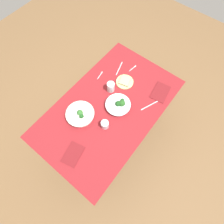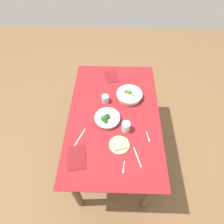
{
  "view_description": "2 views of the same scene",
  "coord_description": "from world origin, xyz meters",
  "px_view_note": "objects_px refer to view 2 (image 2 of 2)",
  "views": [
    {
      "loc": [
        -0.57,
        -0.49,
        2.31
      ],
      "look_at": [
        -0.02,
        -0.06,
        0.79
      ],
      "focal_mm": 28.31,
      "sensor_mm": 36.0,
      "label": 1
    },
    {
      "loc": [
        1.16,
        0.01,
        2.31
      ],
      "look_at": [
        -0.02,
        -0.02,
        0.79
      ],
      "focal_mm": 31.74,
      "sensor_mm": 36.0,
      "label": 2
    }
  ],
  "objects_px": {
    "broccoli_bowl_near": "(107,118)",
    "water_glass_center": "(105,99)",
    "fork_by_far_bowl": "(148,137)",
    "fork_by_near_bowl": "(124,168)",
    "bread_side_plate": "(119,145)",
    "table_knife_left": "(137,157)",
    "napkin_folded_upper": "(77,157)",
    "napkin_folded_lower": "(112,77)",
    "table_knife_right": "(80,137)",
    "broccoli_bowl_far": "(129,95)",
    "water_glass_side": "(126,127)"
  },
  "relations": [
    {
      "from": "table_knife_right",
      "to": "broccoli_bowl_far",
      "type": "bearing_deg",
      "value": -19.73
    },
    {
      "from": "water_glass_center",
      "to": "fork_by_near_bowl",
      "type": "xyz_separation_m",
      "value": [
        0.7,
        0.18,
        -0.04
      ]
    },
    {
      "from": "table_knife_left",
      "to": "napkin_folded_upper",
      "type": "xyz_separation_m",
      "value": [
        0.02,
        -0.51,
        0.0
      ]
    },
    {
      "from": "table_knife_right",
      "to": "napkin_folded_upper",
      "type": "xyz_separation_m",
      "value": [
        0.19,
        -0.0,
        0.0
      ]
    },
    {
      "from": "bread_side_plate",
      "to": "napkin_folded_upper",
      "type": "height_order",
      "value": "bread_side_plate"
    },
    {
      "from": "water_glass_center",
      "to": "fork_by_near_bowl",
      "type": "bearing_deg",
      "value": 14.56
    },
    {
      "from": "fork_by_far_bowl",
      "to": "fork_by_near_bowl",
      "type": "height_order",
      "value": "same"
    },
    {
      "from": "napkin_folded_upper",
      "to": "napkin_folded_lower",
      "type": "xyz_separation_m",
      "value": [
        -1.0,
        0.26,
        0.0
      ]
    },
    {
      "from": "broccoli_bowl_far",
      "to": "bread_side_plate",
      "type": "height_order",
      "value": "broccoli_bowl_far"
    },
    {
      "from": "fork_by_far_bowl",
      "to": "napkin_folded_lower",
      "type": "xyz_separation_m",
      "value": [
        -0.78,
        -0.35,
        0.0
      ]
    },
    {
      "from": "fork_by_far_bowl",
      "to": "fork_by_near_bowl",
      "type": "bearing_deg",
      "value": -48.04
    },
    {
      "from": "table_knife_right",
      "to": "napkin_folded_lower",
      "type": "height_order",
      "value": "napkin_folded_lower"
    },
    {
      "from": "bread_side_plate",
      "to": "water_glass_center",
      "type": "xyz_separation_m",
      "value": [
        -0.5,
        -0.15,
        0.03
      ]
    },
    {
      "from": "bread_side_plate",
      "to": "fork_by_near_bowl",
      "type": "height_order",
      "value": "bread_side_plate"
    },
    {
      "from": "table_knife_left",
      "to": "water_glass_center",
      "type": "bearing_deg",
      "value": 9.24
    },
    {
      "from": "broccoli_bowl_far",
      "to": "fork_by_near_bowl",
      "type": "distance_m",
      "value": 0.77
    },
    {
      "from": "water_glass_center",
      "to": "water_glass_side",
      "type": "height_order",
      "value": "water_glass_side"
    },
    {
      "from": "water_glass_side",
      "to": "broccoli_bowl_near",
      "type": "bearing_deg",
      "value": -120.4
    },
    {
      "from": "broccoli_bowl_near",
      "to": "bread_side_plate",
      "type": "relative_size",
      "value": 1.35
    },
    {
      "from": "water_glass_center",
      "to": "fork_by_far_bowl",
      "type": "relative_size",
      "value": 0.73
    },
    {
      "from": "broccoli_bowl_near",
      "to": "fork_by_far_bowl",
      "type": "xyz_separation_m",
      "value": [
        0.17,
        0.38,
        -0.03
      ]
    },
    {
      "from": "broccoli_bowl_near",
      "to": "napkin_folded_lower",
      "type": "relative_size",
      "value": 1.22
    },
    {
      "from": "fork_by_near_bowl",
      "to": "napkin_folded_upper",
      "type": "relative_size",
      "value": 0.47
    },
    {
      "from": "bread_side_plate",
      "to": "water_glass_center",
      "type": "distance_m",
      "value": 0.52
    },
    {
      "from": "bread_side_plate",
      "to": "fork_by_near_bowl",
      "type": "distance_m",
      "value": 0.21
    },
    {
      "from": "napkin_folded_upper",
      "to": "napkin_folded_lower",
      "type": "height_order",
      "value": "same"
    },
    {
      "from": "table_knife_left",
      "to": "napkin_folded_lower",
      "type": "height_order",
      "value": "napkin_folded_lower"
    },
    {
      "from": "napkin_folded_lower",
      "to": "table_knife_left",
      "type": "bearing_deg",
      "value": 14.0
    },
    {
      "from": "fork_by_far_bowl",
      "to": "table_knife_left",
      "type": "distance_m",
      "value": 0.22
    },
    {
      "from": "bread_side_plate",
      "to": "broccoli_bowl_near",
      "type": "bearing_deg",
      "value": -155.75
    },
    {
      "from": "broccoli_bowl_far",
      "to": "table_knife_left",
      "type": "height_order",
      "value": "broccoli_bowl_far"
    },
    {
      "from": "broccoli_bowl_far",
      "to": "table_knife_right",
      "type": "relative_size",
      "value": 1.34
    },
    {
      "from": "broccoli_bowl_far",
      "to": "napkin_folded_upper",
      "type": "relative_size",
      "value": 1.22
    },
    {
      "from": "broccoli_bowl_near",
      "to": "water_glass_center",
      "type": "bearing_deg",
      "value": -173.36
    },
    {
      "from": "broccoli_bowl_far",
      "to": "fork_by_far_bowl",
      "type": "height_order",
      "value": "broccoli_bowl_far"
    },
    {
      "from": "table_knife_left",
      "to": "fork_by_near_bowl",
      "type": "bearing_deg",
      "value": 112.99
    },
    {
      "from": "broccoli_bowl_near",
      "to": "table_knife_left",
      "type": "height_order",
      "value": "broccoli_bowl_near"
    },
    {
      "from": "broccoli_bowl_near",
      "to": "fork_by_near_bowl",
      "type": "bearing_deg",
      "value": 18.44
    },
    {
      "from": "bread_side_plate",
      "to": "table_knife_left",
      "type": "xyz_separation_m",
      "value": [
        0.11,
        0.15,
        -0.01
      ]
    },
    {
      "from": "fork_by_near_bowl",
      "to": "table_knife_left",
      "type": "xyz_separation_m",
      "value": [
        -0.1,
        0.11,
        -0.0
      ]
    },
    {
      "from": "water_glass_center",
      "to": "table_knife_left",
      "type": "height_order",
      "value": "water_glass_center"
    },
    {
      "from": "table_knife_left",
      "to": "table_knife_right",
      "type": "xyz_separation_m",
      "value": [
        -0.17,
        -0.5,
        0.0
      ]
    },
    {
      "from": "broccoli_bowl_far",
      "to": "water_glass_side",
      "type": "relative_size",
      "value": 2.56
    },
    {
      "from": "broccoli_bowl_far",
      "to": "water_glass_center",
      "type": "distance_m",
      "value": 0.25
    },
    {
      "from": "table_knife_right",
      "to": "table_knife_left",
      "type": "bearing_deg",
      "value": -86.59
    },
    {
      "from": "table_knife_right",
      "to": "bread_side_plate",
      "type": "bearing_deg",
      "value": -78.4
    },
    {
      "from": "fork_by_near_bowl",
      "to": "table_knife_left",
      "type": "distance_m",
      "value": 0.15
    },
    {
      "from": "table_knife_right",
      "to": "napkin_folded_upper",
      "type": "height_order",
      "value": "napkin_folded_upper"
    },
    {
      "from": "bread_side_plate",
      "to": "fork_by_far_bowl",
      "type": "height_order",
      "value": "bread_side_plate"
    },
    {
      "from": "water_glass_center",
      "to": "water_glass_side",
      "type": "xyz_separation_m",
      "value": [
        0.34,
        0.2,
        0.01
      ]
    }
  ]
}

